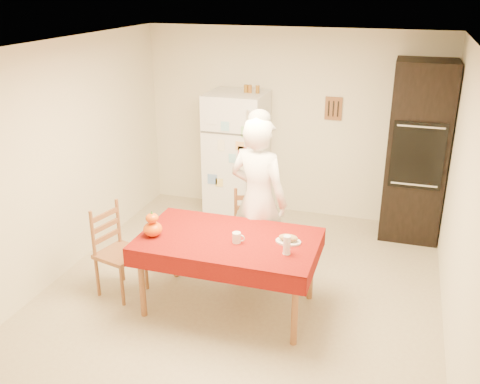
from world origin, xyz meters
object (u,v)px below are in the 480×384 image
at_px(refrigerator, 237,156).
at_px(pumpkin_lower, 153,229).
at_px(chair_left, 115,247).
at_px(coffee_mug, 237,238).
at_px(bread_plate, 288,242).
at_px(seated_woman, 258,200).
at_px(chair_far, 252,230).
at_px(oven_cabinet, 417,152).
at_px(wine_glass, 287,245).
at_px(dining_table, 228,245).

bearing_deg(refrigerator, pumpkin_lower, -92.20).
xyz_separation_m(chair_left, coffee_mug, (1.30, -0.00, 0.30)).
bearing_deg(coffee_mug, bread_plate, 17.12).
height_order(seated_woman, coffee_mug, seated_woman).
distance_m(coffee_mug, pumpkin_lower, 0.81).
relative_size(chair_far, pumpkin_lower, 5.16).
height_order(refrigerator, oven_cabinet, oven_cabinet).
relative_size(chair_far, bread_plate, 3.96).
height_order(chair_left, coffee_mug, chair_left).
relative_size(oven_cabinet, seated_woman, 1.21).
xyz_separation_m(pumpkin_lower, wine_glass, (1.30, 0.02, 0.02)).
bearing_deg(coffee_mug, chair_far, 95.80).
distance_m(refrigerator, dining_table, 2.28).
distance_m(chair_left, seated_woman, 1.54).
bearing_deg(bread_plate, wine_glass, -81.30).
xyz_separation_m(dining_table, coffee_mug, (0.10, -0.06, 0.12)).
distance_m(pumpkin_lower, bread_plate, 1.29).
relative_size(refrigerator, chair_left, 1.79).
bearing_deg(seated_woman, chair_left, 44.15).
xyz_separation_m(refrigerator, dining_table, (0.61, -2.19, -0.16)).
height_order(chair_far, wine_glass, chair_far).
height_order(chair_left, bread_plate, chair_left).
relative_size(chair_left, coffee_mug, 9.50).
distance_m(chair_far, wine_glass, 1.12).
height_order(coffee_mug, pumpkin_lower, pumpkin_lower).
bearing_deg(oven_cabinet, dining_table, -126.67).
relative_size(dining_table, chair_left, 1.79).
height_order(dining_table, bread_plate, bread_plate).
distance_m(chair_left, pumpkin_lower, 0.60).
bearing_deg(wine_glass, pumpkin_lower, -178.92).
xyz_separation_m(chair_far, chair_left, (-1.22, -0.81, 0.00)).
bearing_deg(coffee_mug, refrigerator, 107.65).
distance_m(chair_far, seated_woman, 0.42).
bearing_deg(bread_plate, coffee_mug, -162.88).
height_order(dining_table, wine_glass, wine_glass).
bearing_deg(seated_woman, dining_table, 95.95).
relative_size(refrigerator, pumpkin_lower, 9.23).
bearing_deg(chair_left, coffee_mug, -76.00).
xyz_separation_m(refrigerator, coffee_mug, (0.72, -2.25, -0.04)).
bearing_deg(pumpkin_lower, oven_cabinet, 45.39).
distance_m(oven_cabinet, seated_woman, 2.23).
xyz_separation_m(refrigerator, wine_glass, (1.21, -2.33, -0.00)).
bearing_deg(pumpkin_lower, chair_far, 51.84).
relative_size(refrigerator, seated_woman, 0.94).
bearing_deg(dining_table, wine_glass, -13.32).
height_order(chair_far, coffee_mug, chair_far).
height_order(chair_left, seated_woman, seated_woman).
bearing_deg(seated_woman, coffee_mug, 104.99).
bearing_deg(oven_cabinet, refrigerator, -178.82).
bearing_deg(bread_plate, seated_woman, 128.30).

